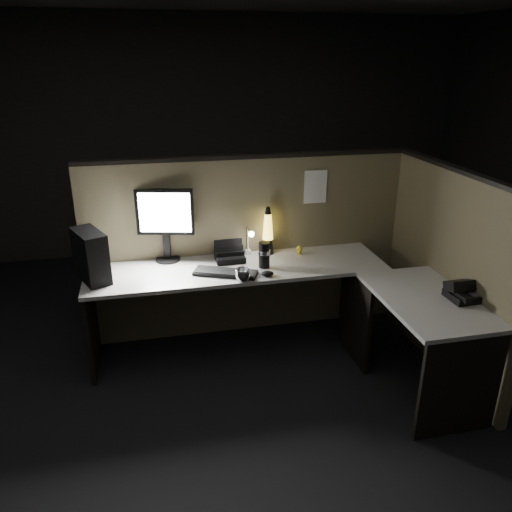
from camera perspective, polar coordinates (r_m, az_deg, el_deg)
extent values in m
plane|color=black|center=(3.74, 2.13, -14.97)|extent=(6.00, 6.00, 0.00)
plane|color=#282623|center=(6.01, -5.02, 13.25)|extent=(6.00, 0.00, 6.00)
cube|color=brown|center=(4.18, -0.90, 0.92)|extent=(2.66, 0.06, 1.50)
cube|color=brown|center=(3.95, 20.93, -1.86)|extent=(0.06, 1.66, 1.50)
cube|color=beige|center=(3.87, -2.10, -1.44)|extent=(2.30, 0.60, 0.03)
cube|color=beige|center=(3.57, 18.92, -4.76)|extent=(0.60, 1.00, 0.03)
cube|color=black|center=(4.01, -18.26, -7.55)|extent=(0.03, 0.55, 0.70)
cube|color=black|center=(3.41, 22.28, -13.73)|extent=(0.55, 0.03, 0.70)
cube|color=black|center=(4.00, 11.21, -6.82)|extent=(0.03, 0.55, 0.70)
cube|color=black|center=(3.76, -18.37, 0.02)|extent=(0.29, 0.39, 0.37)
cylinder|color=black|center=(4.04, -10.03, -0.37)|extent=(0.19, 0.19, 0.02)
cube|color=black|center=(4.02, -10.15, 1.26)|extent=(0.06, 0.05, 0.21)
cube|color=black|center=(3.93, -10.41, 4.97)|extent=(0.45, 0.14, 0.36)
cube|color=white|center=(3.91, -10.39, 4.89)|extent=(0.39, 0.09, 0.31)
cube|color=black|center=(3.73, -3.51, -1.93)|extent=(0.49, 0.33, 0.02)
ellipsoid|color=black|center=(3.69, 1.31, -2.03)|extent=(0.10, 0.07, 0.04)
cube|color=silver|center=(4.11, -0.92, 0.49)|extent=(0.04, 0.05, 0.03)
cylinder|color=silver|center=(4.07, -0.93, 1.95)|extent=(0.01, 0.01, 0.19)
cylinder|color=silver|center=(3.98, -0.76, 2.93)|extent=(0.01, 0.13, 0.01)
sphere|color=white|center=(3.91, -0.54, 2.51)|extent=(0.05, 0.05, 0.05)
cube|color=black|center=(3.98, -3.02, -0.17)|extent=(0.23, 0.20, 0.05)
cube|color=black|center=(3.94, -2.95, 0.15)|extent=(0.23, 0.02, 0.08)
cube|color=black|center=(4.01, -3.20, 1.14)|extent=(0.23, 0.02, 0.15)
cone|color=black|center=(4.10, 1.34, 1.15)|extent=(0.11, 0.11, 0.13)
cone|color=yellow|center=(4.05, 1.36, 3.38)|extent=(0.09, 0.09, 0.21)
sphere|color=#904A14|center=(4.07, 1.36, 2.48)|extent=(0.04, 0.04, 0.04)
sphere|color=#904A14|center=(4.04, 1.37, 3.51)|extent=(0.03, 0.03, 0.03)
cone|color=black|center=(4.01, 1.38, 5.21)|extent=(0.05, 0.05, 0.06)
cylinder|color=black|center=(3.82, 0.94, 0.14)|extent=(0.09, 0.09, 0.20)
imported|color=silver|center=(3.61, -1.52, -2.17)|extent=(0.15, 0.15, 0.09)
sphere|color=yellow|center=(4.11, 4.99, 0.82)|extent=(0.05, 0.05, 0.05)
cube|color=white|center=(4.14, 6.80, 7.85)|extent=(0.19, 0.00, 0.27)
cube|color=black|center=(3.63, 22.79, -4.19)|extent=(0.23, 0.20, 0.05)
cube|color=black|center=(3.64, 22.59, -3.09)|extent=(0.23, 0.14, 0.11)
cube|color=black|center=(3.54, 22.38, -4.23)|extent=(0.05, 0.17, 0.03)
cube|color=#3F3F42|center=(3.63, 23.76, -3.90)|extent=(0.10, 0.10, 0.00)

